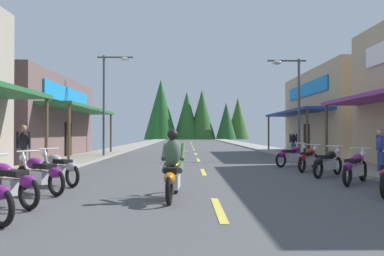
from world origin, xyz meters
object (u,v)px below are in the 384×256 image
(motorcycle_parked_left_2, at_px, (8,182))
(motorcycle_parked_right_3, at_px, (355,167))
(streetlamp_right, at_px, (293,93))
(pedestrian_strolling, at_px, (380,148))
(motorcycle_parked_left_4, at_px, (58,168))
(pedestrian_by_shop, at_px, (293,141))
(streetlamp_left, at_px, (109,91))
(motorcycle_parked_right_4, at_px, (328,162))
(motorcycle_parked_left_3, at_px, (40,173))
(rider_cruising_lead, at_px, (173,170))
(pedestrian_browsing, at_px, (23,146))
(motorcycle_parked_right_5, at_px, (308,159))
(motorcycle_parked_right_6, at_px, (292,155))

(motorcycle_parked_left_2, bearing_deg, motorcycle_parked_right_3, -125.37)
(streetlamp_right, height_order, pedestrian_strolling, streetlamp_right)
(motorcycle_parked_left_4, relative_size, pedestrian_by_shop, 1.00)
(motorcycle_parked_left_2, distance_m, motorcycle_parked_left_4, 3.10)
(motorcycle_parked_left_2, bearing_deg, streetlamp_left, -52.10)
(motorcycle_parked_right_3, distance_m, motorcycle_parked_right_4, 1.80)
(motorcycle_parked_left_3, relative_size, motorcycle_parked_left_4, 1.05)
(rider_cruising_lead, xyz_separation_m, pedestrian_by_shop, (7.06, 15.37, 0.30))
(motorcycle_parked_right_4, xyz_separation_m, rider_cruising_lead, (-5.08, -4.27, 0.17))
(motorcycle_parked_right_4, height_order, pedestrian_browsing, pedestrian_browsing)
(motorcycle_parked_right_5, height_order, motorcycle_parked_left_3, same)
(rider_cruising_lead, bearing_deg, motorcycle_parked_left_3, 79.10)
(motorcycle_parked_right_3, height_order, motorcycle_parked_left_2, same)
(motorcycle_parked_right_3, bearing_deg, motorcycle_parked_right_4, 44.20)
(motorcycle_parked_right_4, bearing_deg, motorcycle_parked_right_5, 46.55)
(motorcycle_parked_right_5, bearing_deg, motorcycle_parked_left_4, 151.40)
(pedestrian_by_shop, bearing_deg, pedestrian_browsing, 113.26)
(motorcycle_parked_left_3, relative_size, pedestrian_by_shop, 1.05)
(streetlamp_left, distance_m, pedestrian_strolling, 15.35)
(motorcycle_parked_right_3, height_order, pedestrian_strolling, pedestrian_strolling)
(streetlamp_left, xyz_separation_m, motorcycle_parked_left_4, (1.05, -12.10, -3.54))
(motorcycle_parked_left_2, bearing_deg, pedestrian_browsing, -35.52)
(motorcycle_parked_right_5, distance_m, motorcycle_parked_left_2, 10.82)
(motorcycle_parked_left_2, height_order, pedestrian_by_shop, pedestrian_by_shop)
(pedestrian_browsing, bearing_deg, motorcycle_parked_left_3, 39.66)
(streetlamp_left, bearing_deg, motorcycle_parked_left_4, -85.05)
(pedestrian_by_shop, bearing_deg, motorcycle_parked_right_4, 153.35)
(motorcycle_parked_left_2, xyz_separation_m, pedestrian_strolling, (10.47, 5.56, 0.45))
(streetlamp_right, bearing_deg, motorcycle_parked_left_4, -133.16)
(motorcycle_parked_right_6, distance_m, pedestrian_browsing, 10.90)
(motorcycle_parked_right_6, height_order, motorcycle_parked_left_2, same)
(motorcycle_parked_right_6, bearing_deg, motorcycle_parked_right_5, -121.56)
(motorcycle_parked_right_4, relative_size, motorcycle_parked_left_4, 0.95)
(motorcycle_parked_left_2, xyz_separation_m, motorcycle_parked_left_3, (0.01, 1.63, 0.00))
(motorcycle_parked_right_5, bearing_deg, motorcycle_parked_right_3, -140.22)
(rider_cruising_lead, bearing_deg, motorcycle_parked_left_4, 58.74)
(motorcycle_parked_left_4, relative_size, rider_cruising_lead, 0.78)
(motorcycle_parked_right_4, xyz_separation_m, pedestrian_strolling, (2.07, 0.53, 0.45))
(pedestrian_by_shop, bearing_deg, motorcycle_parked_left_4, 124.86)
(streetlamp_left, bearing_deg, motorcycle_parked_right_3, -51.28)
(motorcycle_parked_right_6, bearing_deg, rider_cruising_lead, -155.18)
(pedestrian_browsing, bearing_deg, streetlamp_left, -174.66)
(motorcycle_parked_right_3, bearing_deg, motorcycle_parked_left_2, 151.07)
(streetlamp_right, distance_m, motorcycle_parked_right_6, 5.62)
(streetlamp_left, xyz_separation_m, rider_cruising_lead, (4.39, -14.43, -3.37))
(motorcycle_parked_left_4, distance_m, pedestrian_strolling, 10.79)
(motorcycle_parked_right_5, bearing_deg, streetlamp_left, 85.60)
(streetlamp_left, distance_m, motorcycle_parked_left_3, 14.07)
(motorcycle_parked_left_3, height_order, pedestrian_browsing, pedestrian_browsing)
(motorcycle_parked_left_3, xyz_separation_m, rider_cruising_lead, (3.30, -0.86, 0.17))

